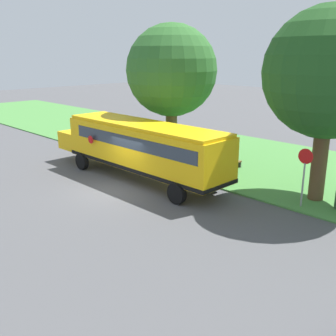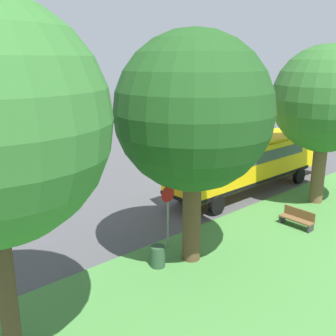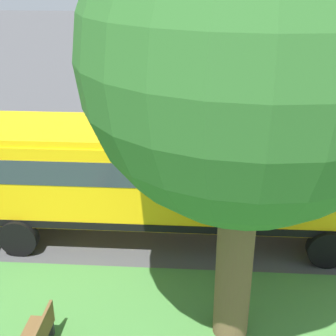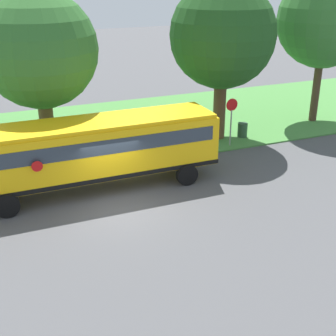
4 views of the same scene
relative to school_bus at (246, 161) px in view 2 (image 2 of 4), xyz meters
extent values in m
plane|color=#4C4C4F|center=(2.25, 0.42, -1.92)|extent=(120.00, 120.00, 0.00)
cube|color=yellow|center=(0.00, 0.29, -0.02)|extent=(2.50, 10.50, 2.20)
cube|color=yellow|center=(0.00, -5.91, -0.57)|extent=(2.20, 1.90, 1.10)
cube|color=yellow|center=(0.00, 0.29, 1.16)|extent=(2.35, 10.29, 0.16)
cube|color=black|center=(0.00, 0.29, -1.00)|extent=(2.54, 10.54, 0.20)
cube|color=#2D3842|center=(0.00, 0.59, 0.44)|extent=(2.53, 9.24, 0.64)
cube|color=#2D3842|center=(0.00, -4.91, 0.44)|extent=(2.25, 0.12, 0.80)
cylinder|color=red|center=(1.43, -2.60, 0.13)|extent=(0.03, 0.44, 0.44)
cylinder|color=black|center=(1.25, -3.91, -1.42)|extent=(0.30, 1.00, 1.00)
cylinder|color=black|center=(-1.25, -3.91, -1.42)|extent=(0.30, 1.00, 1.00)
cylinder|color=black|center=(1.25, 3.96, -1.42)|extent=(0.30, 1.00, 1.00)
cylinder|color=black|center=(-1.25, 3.96, -1.42)|extent=(0.30, 1.00, 1.00)
cylinder|color=brown|center=(-3.77, -1.38, -0.10)|extent=(0.71, 0.71, 3.64)
sphere|color=#2D6628|center=(-3.77, -1.38, 3.78)|extent=(5.51, 5.51, 5.51)
sphere|color=#2D6628|center=(-3.81, -1.65, 3.73)|extent=(3.54, 3.54, 3.54)
cylinder|color=brown|center=(-3.74, 8.27, -0.06)|extent=(0.71, 0.71, 3.74)
sphere|color=#1E4C1C|center=(-3.74, 8.27, 3.97)|extent=(5.75, 5.75, 5.75)
sphere|color=#1E4C1C|center=(-3.34, 8.63, 4.17)|extent=(3.73, 3.73, 3.73)
cylinder|color=#4C3826|center=(-4.37, 15.51, 0.17)|extent=(0.48, 0.48, 4.19)
cylinder|color=gray|center=(-2.35, 8.25, -0.87)|extent=(0.08, 0.08, 2.10)
cylinder|color=red|center=(-2.35, 8.25, 0.48)|extent=(0.03, 0.68, 0.68)
cube|color=brown|center=(-4.88, 2.45, -1.47)|extent=(1.61, 0.53, 0.08)
cube|color=brown|center=(-4.88, 2.23, -1.22)|extent=(1.60, 0.09, 0.44)
cube|color=#333333|center=(-4.14, 2.44, -1.70)|extent=(0.09, 0.45, 0.45)
cube|color=#333333|center=(-5.62, 2.47, -1.70)|extent=(0.09, 0.45, 0.45)
cylinder|color=#2D4C33|center=(-3.34, 9.64, -1.47)|extent=(0.56, 0.56, 0.90)
camera|label=1|loc=(13.49, 15.77, 4.77)|focal=42.00mm
camera|label=2|loc=(-13.60, 18.25, 5.80)|focal=42.00mm
camera|label=3|loc=(-11.33, -0.60, 5.18)|focal=50.00mm
camera|label=4|loc=(18.92, -4.31, 7.30)|focal=50.00mm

